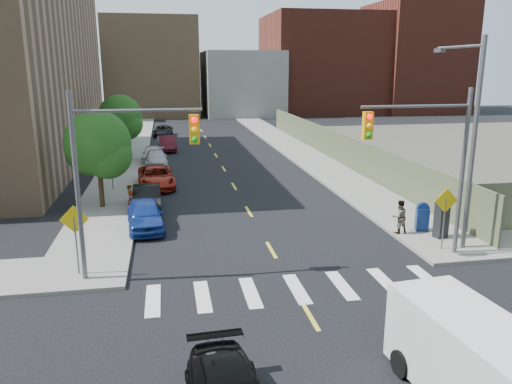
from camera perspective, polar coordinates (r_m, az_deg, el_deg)
name	(u,v)px	position (r m, az deg, el deg)	size (l,w,h in m)	color
ground	(330,349)	(14.99, 8.41, -17.38)	(160.00, 160.00, 0.00)	black
sidewalk_nw	(133,141)	(54.21, -13.85, 5.63)	(3.50, 73.00, 0.15)	gray
sidewalk_ne	(277,138)	(55.43, 2.44, 6.21)	(3.50, 73.00, 0.15)	gray
fence_north	(333,146)	(42.89, 8.84, 5.27)	(0.12, 44.00, 2.50)	#5D5D41
gravel_lot	(510,150)	(53.59, 27.07, 4.33)	(36.00, 42.00, 0.06)	#595447
bg_bldg_west	(45,78)	(83.95, -22.93, 11.92)	(14.00, 18.00, 12.00)	#592319
bg_bldg_midwest	(153,68)	(84.06, -11.74, 13.75)	(14.00, 16.00, 15.00)	#8C6B4C
bg_bldg_center	(241,83)	(83.01, -1.75, 12.30)	(12.00, 16.00, 10.00)	gray
bg_bldg_east	(320,64)	(88.06, 7.37, 14.26)	(18.00, 18.00, 16.00)	#592319
bg_bldg_fareast	(414,58)	(92.31, 17.60, 14.35)	(14.00, 16.00, 18.00)	#592319
smokestack	(438,28)	(94.41, 20.09, 17.19)	(1.80, 1.80, 28.00)	#8C6B4C
signal_nw	(119,161)	(18.42, -15.34, 3.43)	(4.59, 0.30, 7.00)	#59595E
signal_ne	(430,151)	(21.03, 19.26, 4.44)	(4.59, 0.30, 7.00)	#59595E
streetlight_ne	(469,130)	(22.84, 23.19, 6.57)	(0.25, 3.70, 9.00)	#59595E
warn_sign_nw	(75,227)	(19.75, -20.00, -3.80)	(1.06, 0.06, 2.83)	#59595E
warn_sign_ne	(445,207)	(22.58, 20.82, -1.66)	(1.06, 0.06, 2.83)	#59595E
warn_sign_midwest	(111,161)	(32.75, -16.23, 3.43)	(1.06, 0.06, 2.83)	#59595E
tree_west_near	(98,148)	(28.66, -17.60, 4.87)	(3.66, 3.64, 5.52)	#332114
tree_west_far	(121,119)	(43.46, -15.22, 8.03)	(3.66, 3.64, 5.52)	#332114
parked_car_blue	(145,215)	(25.08, -12.56, -2.55)	(1.70, 4.23, 1.44)	navy
parked_car_black	(147,199)	(28.05, -12.35, -0.79)	(1.49, 4.27, 1.41)	black
parked_car_red	(156,177)	(33.52, -11.34, 1.70)	(2.31, 5.01, 1.39)	#9B1E0F
parked_car_silver	(156,158)	(40.74, -11.36, 3.80)	(1.76, 4.32, 1.25)	#ADAFB5
parked_car_white	(153,154)	(42.41, -11.74, 4.27)	(1.62, 4.03, 1.37)	silver
parked_car_maroon	(167,143)	(47.90, -10.16, 5.48)	(1.49, 4.27, 1.41)	#3F0C14
parked_car_grey	(163,131)	(58.15, -10.60, 6.89)	(2.03, 4.40, 1.22)	black
cargo_van	(473,360)	(13.21, 23.53, -17.23)	(2.41, 5.07, 2.25)	white
mailbox	(422,217)	(25.07, 18.47, -2.71)	(0.67, 0.57, 1.40)	navy
payphone	(442,218)	(24.30, 20.45, -2.79)	(0.55, 0.45, 1.85)	black
pedestrian_west	(131,199)	(27.36, -14.09, -0.79)	(0.56, 0.37, 1.54)	gray
pedestrian_east	(399,217)	(24.35, 16.07, -2.73)	(0.77, 0.60, 1.59)	gray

